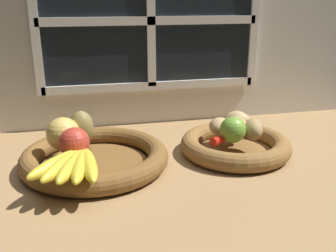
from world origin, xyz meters
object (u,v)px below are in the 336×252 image
(apple_red_front, at_px, (74,143))
(potato_back, at_px, (237,121))
(banana_bunch_front, at_px, (73,164))
(potato_oblong, at_px, (220,126))
(fruit_bowl_left, at_px, (95,158))
(potato_large, at_px, (236,127))
(lime_near, at_px, (233,130))
(apple_golden_left, at_px, (63,134))
(potato_small, at_px, (253,129))
(pear_brown, at_px, (82,128))
(fruit_bowl_right, at_px, (235,146))
(chili_pepper, at_px, (232,135))

(apple_red_front, distance_m, potato_back, 0.42)
(banana_bunch_front, height_order, potato_oblong, potato_oblong)
(fruit_bowl_left, distance_m, potato_large, 0.35)
(potato_back, xyz_separation_m, lime_near, (-0.04, -0.08, 0.01))
(apple_red_front, height_order, potato_back, apple_red_front)
(apple_golden_left, relative_size, banana_bunch_front, 0.42)
(potato_small, distance_m, potato_oblong, 0.08)
(potato_oblong, bearing_deg, pear_brown, 178.55)
(fruit_bowl_right, xyz_separation_m, apple_golden_left, (-0.41, 0.01, 0.06))
(apple_golden_left, bearing_deg, potato_small, -4.60)
(potato_oblong, distance_m, potato_large, 0.04)
(fruit_bowl_left, height_order, chili_pepper, chili_pepper)
(apple_red_front, bearing_deg, chili_pepper, 3.91)
(fruit_bowl_left, xyz_separation_m, apple_red_front, (-0.04, -0.04, 0.06))
(fruit_bowl_right, bearing_deg, lime_near, -123.69)
(potato_small, relative_size, chili_pepper, 0.50)
(potato_small, bearing_deg, fruit_bowl_right, 135.00)
(banana_bunch_front, distance_m, potato_back, 0.44)
(apple_red_front, relative_size, pear_brown, 0.83)
(pear_brown, relative_size, potato_oblong, 1.06)
(fruit_bowl_left, height_order, lime_near, lime_near)
(potato_small, xyz_separation_m, lime_near, (-0.05, -0.01, 0.01))
(potato_small, relative_size, lime_near, 1.12)
(chili_pepper, bearing_deg, apple_golden_left, 145.90)
(banana_bunch_front, bearing_deg, fruit_bowl_right, 16.53)
(apple_golden_left, distance_m, banana_bunch_front, 0.13)
(apple_golden_left, xyz_separation_m, banana_bunch_front, (0.02, -0.12, -0.02))
(apple_golden_left, distance_m, potato_small, 0.44)
(fruit_bowl_left, bearing_deg, pear_brown, 126.64)
(fruit_bowl_right, bearing_deg, banana_bunch_front, -163.47)
(lime_near, relative_size, chili_pepper, 0.45)
(apple_red_front, distance_m, pear_brown, 0.08)
(potato_back, xyz_separation_m, potato_oblong, (-0.05, -0.01, -0.01))
(potato_oblong, bearing_deg, fruit_bowl_right, -37.87)
(fruit_bowl_right, relative_size, potato_small, 3.92)
(potato_small, bearing_deg, fruit_bowl_left, 175.48)
(chili_pepper, bearing_deg, banana_bunch_front, 164.15)
(fruit_bowl_right, height_order, lime_near, lime_near)
(fruit_bowl_right, height_order, banana_bunch_front, banana_bunch_front)
(pear_brown, height_order, potato_large, pear_brown)
(fruit_bowl_right, height_order, potato_small, potato_small)
(fruit_bowl_right, xyz_separation_m, chili_pepper, (-0.02, -0.02, 0.04))
(fruit_bowl_left, xyz_separation_m, pear_brown, (-0.03, 0.03, 0.06))
(potato_oblong, bearing_deg, lime_near, -81.35)
(apple_red_front, height_order, lime_near, apple_red_front)
(apple_golden_left, height_order, banana_bunch_front, apple_golden_left)
(fruit_bowl_right, height_order, potato_oblong, potato_oblong)
(pear_brown, relative_size, lime_near, 1.28)
(fruit_bowl_left, bearing_deg, fruit_bowl_right, -0.00)
(banana_bunch_front, height_order, lime_near, lime_near)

